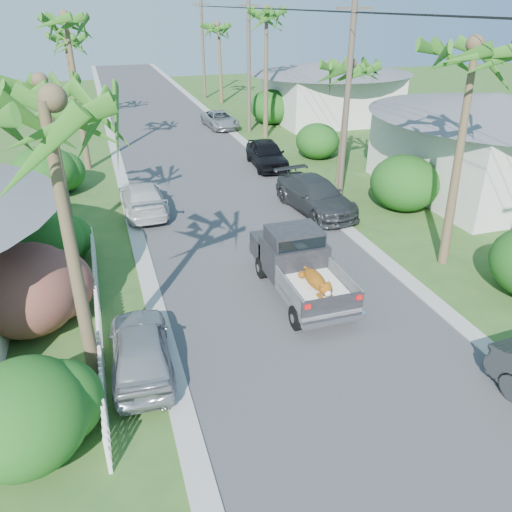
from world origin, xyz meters
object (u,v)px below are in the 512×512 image
object	(u,v)px
palm_r_d	(219,25)
parked_car_rm	(315,196)
parked_car_rf	(267,154)
house_right_near	(487,147)
utility_pole_b	(347,103)
utility_pole_d	(203,49)
parked_car_lf	(143,198)
palm_l_d	(64,35)
palm_l_c	(65,18)
palm_r_a	(480,46)
utility_pole_c	(249,66)
parked_car_ln	(140,349)
palm_l_b	(44,82)
house_right_far	(330,93)
pickup_truck	(297,261)
parked_car_rd	(220,120)
palm_r_c	(267,11)
palm_r_b	(349,65)
palm_l_a	(43,102)

from	to	relation	value
palm_r_d	parked_car_rm	bearing A→B (deg)	-95.41
parked_car_rf	house_right_near	distance (m)	11.63
utility_pole_b	utility_pole_d	world-z (taller)	same
parked_car_lf	palm_l_d	xyz separation A→B (m)	(-2.80, 19.76, 5.77)
palm_l_c	palm_r_d	bearing A→B (deg)	55.22
parked_car_rf	parked_car_lf	xyz separation A→B (m)	(-7.65, -4.92, -0.09)
palm_r_a	utility_pole_c	xyz separation A→B (m)	(-0.70, 22.00, -2.82)
parked_car_ln	palm_l_b	xyz separation A→B (m)	(-1.80, 8.89, 5.49)
parked_car_rm	palm_r_a	world-z (taller)	palm_r_a
house_right_far	utility_pole_d	size ratio (longest dim) A/B	1.00
pickup_truck	palm_l_b	world-z (taller)	palm_l_b
palm_l_c	palm_l_d	bearing A→B (deg)	92.39
parked_car_lf	palm_r_d	distance (m)	28.37
parked_car_rd	palm_r_c	world-z (taller)	palm_r_c
parked_car_ln	house_right_far	bearing A→B (deg)	-120.87
pickup_truck	house_right_far	world-z (taller)	house_right_far
house_right_far	utility_pole_d	bearing A→B (deg)	119.65
parked_car_rf	utility_pole_c	bearing A→B (deg)	83.68
parked_car_rm	parked_car_lf	size ratio (longest dim) A/B	1.10
palm_r_b	utility_pole_c	size ratio (longest dim) A/B	0.80
parked_car_rm	palm_l_b	bearing A→B (deg)	172.61
house_right_near	house_right_far	xyz separation A→B (m)	(0.00, 18.00, -0.10)
parked_car_rd	palm_l_d	world-z (taller)	palm_l_d
palm_r_c	utility_pole_b	world-z (taller)	palm_r_c
parked_car_lf	palm_l_d	distance (m)	20.78
parked_car_lf	palm_l_a	xyz separation A→B (m)	(-2.50, -11.24, 6.26)
parked_car_rm	parked_car_ln	bearing A→B (deg)	-142.22
parked_car_rm	house_right_far	bearing A→B (deg)	55.70
parked_car_rd	house_right_far	bearing A→B (deg)	-2.43
palm_r_c	house_right_far	world-z (taller)	palm_r_c
palm_l_b	house_right_far	xyz separation A→B (m)	(19.80, 18.00, -4.03)
palm_l_c	parked_car_lf	bearing A→B (deg)	-73.51
parked_car_rm	utility_pole_b	size ratio (longest dim) A/B	0.56
pickup_truck	parked_car_lf	world-z (taller)	pickup_truck
parked_car_rm	house_right_far	size ratio (longest dim) A/B	0.56
parked_car_rf	utility_pole_b	distance (m)	7.45
parked_car_rf	parked_car_lf	bearing A→B (deg)	-142.95
parked_car_rm	palm_l_b	xyz separation A→B (m)	(-10.65, 0.01, 5.41)
parked_car_rm	utility_pole_c	distance (m)	16.56
palm_r_d	utility_pole_d	bearing A→B (deg)	106.70
palm_r_b	palm_r_d	bearing A→B (deg)	90.23
pickup_truck	palm_l_a	size ratio (longest dim) A/B	0.62
palm_r_b	house_right_far	size ratio (longest dim) A/B	0.80
palm_r_c	house_right_far	bearing A→B (deg)	30.47
palm_l_a	utility_pole_b	world-z (taller)	utility_pole_b
parked_car_rf	utility_pole_c	xyz separation A→B (m)	(1.65, 8.84, 3.84)
palm_l_c	house_right_near	world-z (taller)	palm_l_c
parked_car_rf	palm_l_b	world-z (taller)	palm_l_b
house_right_near	utility_pole_b	size ratio (longest dim) A/B	1.00
parked_car_rd	parked_car_ln	distance (m)	28.11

